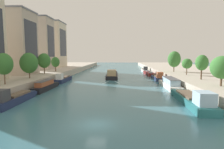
% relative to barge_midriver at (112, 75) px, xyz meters
% --- Properties ---
extents(ground_plane, '(400.00, 400.00, 0.00)m').
position_rel_barge_midriver_xyz_m(ground_plane, '(0.40, -50.21, -1.04)').
color(ground_plane, '#386B7A').
extents(quay_left, '(36.00, 170.00, 2.47)m').
position_rel_barge_midriver_xyz_m(quay_left, '(-35.95, 4.79, 0.20)').
color(quay_left, '#B7AD9E').
rests_on(quay_left, ground).
extents(quay_right, '(36.00, 170.00, 2.47)m').
position_rel_barge_midriver_xyz_m(quay_right, '(36.75, 4.79, 0.20)').
color(quay_right, '#B7AD9E').
rests_on(quay_right, ground).
extents(barge_midriver, '(4.93, 22.21, 3.43)m').
position_rel_barge_midriver_xyz_m(barge_midriver, '(0.00, 0.00, 0.00)').
color(barge_midriver, black).
rests_on(barge_midriver, ground).
extents(wake_behind_barge, '(5.60, 5.96, 0.03)m').
position_rel_barge_midriver_xyz_m(wake_behind_barge, '(0.49, -14.01, -1.02)').
color(wake_behind_barge, '#AAD6E0').
rests_on(wake_behind_barge, ground).
extents(moored_boat_left_end, '(2.49, 12.18, 3.22)m').
position_rel_barge_midriver_xyz_m(moored_boat_left_end, '(-15.87, -41.05, -0.05)').
color(moored_boat_left_end, '#1E284C').
rests_on(moored_boat_left_end, ground).
extents(moored_boat_left_midway, '(2.40, 12.37, 2.54)m').
position_rel_barge_midriver_xyz_m(moored_boat_left_midway, '(-15.51, -27.91, 0.03)').
color(moored_boat_left_midway, black).
rests_on(moored_boat_left_midway, ground).
extents(moored_boat_left_lone, '(2.47, 12.52, 3.12)m').
position_rel_barge_midriver_xyz_m(moored_boat_left_lone, '(-15.67, -13.44, -0.09)').
color(moored_boat_left_lone, '#1E284C').
rests_on(moored_boat_left_lone, ground).
extents(moored_boat_right_gap_after, '(3.84, 16.50, 3.28)m').
position_rel_barge_midriver_xyz_m(moored_boat_right_gap_after, '(16.32, -40.23, -0.05)').
color(moored_boat_right_gap_after, '#23666B').
rests_on(moored_boat_right_gap_after, ground).
extents(moored_boat_right_end, '(3.36, 16.08, 2.75)m').
position_rel_barge_midriver_xyz_m(moored_boat_right_end, '(16.85, -23.01, 0.11)').
color(moored_boat_right_end, silver).
rests_on(moored_boat_right_end, ground).
extents(moored_boat_right_lone, '(2.54, 12.86, 3.09)m').
position_rel_barge_midriver_xyz_m(moored_boat_right_lone, '(16.77, -6.98, -0.13)').
color(moored_boat_right_lone, '#1E284C').
rests_on(moored_boat_right_lone, ground).
extents(moored_boat_right_near, '(3.46, 15.12, 2.37)m').
position_rel_barge_midriver_xyz_m(moored_boat_right_near, '(16.15, 9.69, -0.38)').
color(moored_boat_right_near, maroon).
rests_on(moored_boat_right_near, ground).
extents(moored_boat_right_downstream, '(2.72, 13.72, 2.92)m').
position_rel_barge_midriver_xyz_m(moored_boat_right_downstream, '(16.42, 26.51, -0.18)').
color(moored_boat_right_downstream, silver).
rests_on(moored_boat_right_downstream, ground).
extents(tree_left_nearest, '(3.74, 3.74, 6.80)m').
position_rel_barge_midriver_xyz_m(tree_left_nearest, '(-21.68, -34.65, 5.88)').
color(tree_left_nearest, brown).
rests_on(tree_left_nearest, quay_left).
extents(tree_left_distant, '(4.74, 4.74, 6.99)m').
position_rel_barge_midriver_xyz_m(tree_left_distant, '(-21.72, -23.88, 5.62)').
color(tree_left_distant, brown).
rests_on(tree_left_distant, quay_left).
extents(tree_left_past_mid, '(4.29, 4.29, 7.00)m').
position_rel_barge_midriver_xyz_m(tree_left_past_mid, '(-22.47, -12.29, 5.94)').
color(tree_left_past_mid, brown).
rests_on(tree_left_past_mid, quay_left).
extents(tree_left_second, '(3.23, 3.23, 5.64)m').
position_rel_barge_midriver_xyz_m(tree_left_second, '(-22.22, -2.33, 5.07)').
color(tree_left_second, brown).
rests_on(tree_left_second, quay_left).
extents(tree_right_midway, '(4.51, 4.51, 6.21)m').
position_rel_barge_midriver_xyz_m(tree_right_midway, '(24.10, -34.56, 5.28)').
color(tree_right_midway, brown).
rests_on(tree_right_midway, quay_right).
extents(tree_right_far, '(3.22, 3.22, 6.43)m').
position_rel_barge_midriver_xyz_m(tree_right_far, '(24.55, -24.21, 5.81)').
color(tree_right_far, brown).
rests_on(tree_right_far, quay_right).
extents(tree_right_distant, '(3.21, 3.21, 5.26)m').
position_rel_barge_midriver_xyz_m(tree_right_distant, '(24.68, -13.27, 5.06)').
color(tree_right_distant, brown).
rests_on(tree_right_distant, quay_right).
extents(tree_right_nearest, '(4.79, 4.79, 7.86)m').
position_rel_barge_midriver_xyz_m(tree_right_nearest, '(23.84, -1.98, 6.24)').
color(tree_right_nearest, brown).
rests_on(tree_right_nearest, quay_right).
extents(building_left_corner, '(16.02, 10.70, 21.06)m').
position_rel_barge_midriver_xyz_m(building_left_corner, '(-33.84, -13.22, 11.98)').
color(building_left_corner, '#A89989').
rests_on(building_left_corner, quay_left).
extents(building_left_middle, '(12.72, 9.62, 23.07)m').
position_rel_barge_midriver_xyz_m(building_left_middle, '(-33.84, 7.94, 12.98)').
color(building_left_middle, '#A89989').
rests_on(building_left_middle, quay_left).
extents(building_left_tall, '(12.39, 13.36, 24.09)m').
position_rel_barge_midriver_xyz_m(building_left_tall, '(-33.84, 25.57, 13.50)').
color(building_left_tall, beige).
rests_on(building_left_tall, quay_left).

